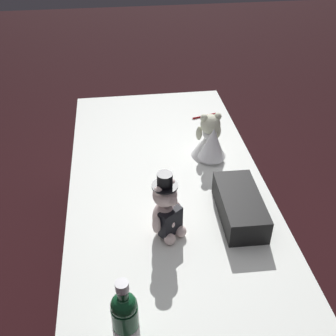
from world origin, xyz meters
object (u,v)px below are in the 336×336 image
(teddy_bear_groom, at_px, (166,211))
(gift_case_black, at_px, (240,206))
(champagne_bottle, at_px, (126,323))
(signing_pen, at_px, (204,116))
(teddy_bear_bride, at_px, (210,140))

(teddy_bear_groom, height_order, gift_case_black, teddy_bear_groom)
(teddy_bear_groom, distance_m, champagne_bottle, 0.50)
(teddy_bear_groom, xyz_separation_m, signing_pen, (0.90, -0.34, -0.11))
(teddy_bear_bride, distance_m, champagne_bottle, 1.07)
(teddy_bear_bride, relative_size, champagne_bottle, 0.77)
(teddy_bear_groom, relative_size, signing_pen, 1.85)
(champagne_bottle, bearing_deg, signing_pen, -20.49)
(teddy_bear_bride, distance_m, gift_case_black, 0.44)
(signing_pen, bearing_deg, champagne_bottle, 159.51)
(signing_pen, distance_m, gift_case_black, 0.85)
(champagne_bottle, height_order, gift_case_black, champagne_bottle)
(champagne_bottle, distance_m, gift_case_black, 0.72)
(signing_pen, bearing_deg, gift_case_black, 178.19)
(teddy_bear_bride, xyz_separation_m, gift_case_black, (-0.44, -0.03, -0.04))
(champagne_bottle, relative_size, gift_case_black, 0.87)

